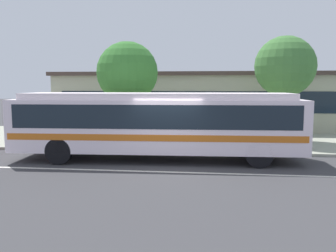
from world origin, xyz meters
TOP-DOWN VIEW (x-y plane):
  - ground_plane at (0.00, 0.00)m, footprint 120.00×120.00m
  - sidewalk_slab at (0.00, 6.51)m, footprint 60.00×8.00m
  - lane_stripe_center at (0.00, -0.80)m, footprint 56.00×0.16m
  - transit_bus at (-0.56, 1.16)m, footprint 11.37×2.94m
  - pedestrian_waiting_near_sign at (-3.18, 4.06)m, footprint 0.46×0.46m
  - pedestrian_walking_along_curb at (-1.90, 3.65)m, footprint 0.46×0.46m
  - pedestrian_standing_by_tree at (-3.98, 3.82)m, footprint 0.48×0.48m
  - bus_stop_sign at (4.11, 3.09)m, footprint 0.12×0.44m
  - street_tree_near_stop at (-2.64, 5.00)m, footprint 3.09×3.09m
  - street_tree_mid_block at (5.25, 5.98)m, footprint 3.05×3.05m
  - station_building at (0.61, 12.85)m, footprint 18.77×8.08m

SIDE VIEW (x-z plane):
  - ground_plane at x=0.00m, z-range 0.00..0.00m
  - lane_stripe_center at x=0.00m, z-range 0.00..0.01m
  - sidewalk_slab at x=0.00m, z-range 0.00..0.12m
  - pedestrian_walking_along_curb at x=-1.90m, z-range 0.26..1.96m
  - pedestrian_standing_by_tree at x=-3.98m, z-range 0.27..1.97m
  - pedestrian_waiting_near_sign at x=-3.18m, z-range 0.27..2.03m
  - transit_bus at x=-0.56m, z-range 0.22..2.89m
  - bus_stop_sign at x=4.11m, z-range 0.46..2.78m
  - station_building at x=0.61m, z-range 0.01..3.82m
  - street_tree_near_stop at x=-2.64m, z-range 1.08..6.11m
  - street_tree_mid_block at x=5.25m, z-range 1.24..6.57m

